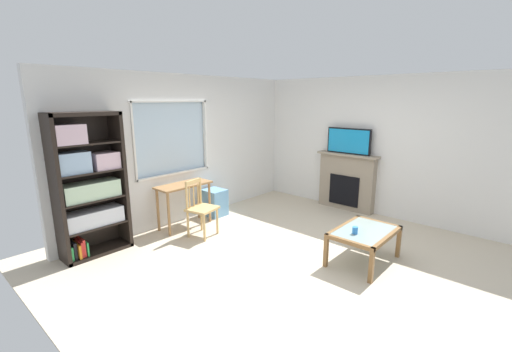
{
  "coord_description": "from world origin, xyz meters",
  "views": [
    {
      "loc": [
        -3.62,
        -2.45,
        2.14
      ],
      "look_at": [
        -0.17,
        0.63,
        1.07
      ],
      "focal_mm": 23.45,
      "sensor_mm": 36.0,
      "label": 1
    }
  ],
  "objects_px": {
    "desk_under_window": "(184,192)",
    "fireplace": "(347,181)",
    "coffee_table": "(364,235)",
    "bookshelf": "(88,185)",
    "wooden_chair": "(200,207)",
    "tv": "(349,141)",
    "plastic_drawer_unit": "(215,202)",
    "sippy_cup": "(355,230)"
  },
  "relations": [
    {
      "from": "tv",
      "to": "plastic_drawer_unit",
      "type": "bearing_deg",
      "value": 139.76
    },
    {
      "from": "bookshelf",
      "to": "sippy_cup",
      "type": "height_order",
      "value": "bookshelf"
    },
    {
      "from": "plastic_drawer_unit",
      "to": "desk_under_window",
      "type": "bearing_deg",
      "value": -175.99
    },
    {
      "from": "bookshelf",
      "to": "plastic_drawer_unit",
      "type": "bearing_deg",
      "value": -1.53
    },
    {
      "from": "bookshelf",
      "to": "wooden_chair",
      "type": "relative_size",
      "value": 2.19
    },
    {
      "from": "bookshelf",
      "to": "plastic_drawer_unit",
      "type": "height_order",
      "value": "bookshelf"
    },
    {
      "from": "bookshelf",
      "to": "plastic_drawer_unit",
      "type": "xyz_separation_m",
      "value": [
        2.2,
        -0.06,
        -0.75
      ]
    },
    {
      "from": "fireplace",
      "to": "coffee_table",
      "type": "height_order",
      "value": "fireplace"
    },
    {
      "from": "plastic_drawer_unit",
      "to": "fireplace",
      "type": "distance_m",
      "value": 2.6
    },
    {
      "from": "desk_under_window",
      "to": "plastic_drawer_unit",
      "type": "bearing_deg",
      "value": 4.01
    },
    {
      "from": "wooden_chair",
      "to": "tv",
      "type": "height_order",
      "value": "tv"
    },
    {
      "from": "desk_under_window",
      "to": "fireplace",
      "type": "distance_m",
      "value": 3.14
    },
    {
      "from": "wooden_chair",
      "to": "tv",
      "type": "xyz_separation_m",
      "value": [
        2.75,
        -1.1,
        0.89
      ]
    },
    {
      "from": "plastic_drawer_unit",
      "to": "coffee_table",
      "type": "relative_size",
      "value": 0.52
    },
    {
      "from": "bookshelf",
      "to": "desk_under_window",
      "type": "height_order",
      "value": "bookshelf"
    },
    {
      "from": "tv",
      "to": "sippy_cup",
      "type": "xyz_separation_m",
      "value": [
        -2.07,
        -1.19,
        -0.86
      ]
    },
    {
      "from": "bookshelf",
      "to": "coffee_table",
      "type": "xyz_separation_m",
      "value": [
        2.29,
        -2.95,
        -0.61
      ]
    },
    {
      "from": "bookshelf",
      "to": "tv",
      "type": "xyz_separation_m",
      "value": [
        4.16,
        -1.72,
        0.35
      ]
    },
    {
      "from": "desk_under_window",
      "to": "plastic_drawer_unit",
      "type": "xyz_separation_m",
      "value": [
        0.71,
        0.05,
        -0.36
      ]
    },
    {
      "from": "fireplace",
      "to": "sippy_cup",
      "type": "bearing_deg",
      "value": -150.43
    },
    {
      "from": "bookshelf",
      "to": "coffee_table",
      "type": "distance_m",
      "value": 3.78
    },
    {
      "from": "fireplace",
      "to": "wooden_chair",
      "type": "bearing_deg",
      "value": 158.39
    },
    {
      "from": "plastic_drawer_unit",
      "to": "coffee_table",
      "type": "xyz_separation_m",
      "value": [
        0.09,
        -2.89,
        0.14
      ]
    },
    {
      "from": "wooden_chair",
      "to": "plastic_drawer_unit",
      "type": "bearing_deg",
      "value": 35.76
    },
    {
      "from": "tv",
      "to": "coffee_table",
      "type": "relative_size",
      "value": 0.91
    },
    {
      "from": "desk_under_window",
      "to": "sippy_cup",
      "type": "distance_m",
      "value": 2.86
    },
    {
      "from": "plastic_drawer_unit",
      "to": "tv",
      "type": "relative_size",
      "value": 0.57
    },
    {
      "from": "desk_under_window",
      "to": "fireplace",
      "type": "xyz_separation_m",
      "value": [
        2.69,
        -1.61,
        -0.05
      ]
    },
    {
      "from": "fireplace",
      "to": "coffee_table",
      "type": "bearing_deg",
      "value": -146.99
    },
    {
      "from": "bookshelf",
      "to": "coffee_table",
      "type": "bearing_deg",
      "value": -52.17
    },
    {
      "from": "desk_under_window",
      "to": "fireplace",
      "type": "bearing_deg",
      "value": -30.88
    },
    {
      "from": "bookshelf",
      "to": "fireplace",
      "type": "height_order",
      "value": "bookshelf"
    },
    {
      "from": "plastic_drawer_unit",
      "to": "fireplace",
      "type": "height_order",
      "value": "fireplace"
    },
    {
      "from": "plastic_drawer_unit",
      "to": "tv",
      "type": "bearing_deg",
      "value": -40.24
    },
    {
      "from": "bookshelf",
      "to": "plastic_drawer_unit",
      "type": "relative_size",
      "value": 4.01
    },
    {
      "from": "wooden_chair",
      "to": "fireplace",
      "type": "xyz_separation_m",
      "value": [
        2.76,
        -1.1,
        0.09
      ]
    },
    {
      "from": "plastic_drawer_unit",
      "to": "sippy_cup",
      "type": "xyz_separation_m",
      "value": [
        -0.11,
        -2.85,
        0.25
      ]
    },
    {
      "from": "bookshelf",
      "to": "tv",
      "type": "height_order",
      "value": "bookshelf"
    },
    {
      "from": "wooden_chair",
      "to": "fireplace",
      "type": "relative_size",
      "value": 0.75
    },
    {
      "from": "sippy_cup",
      "to": "fireplace",
      "type": "bearing_deg",
      "value": 29.57
    },
    {
      "from": "wooden_chair",
      "to": "fireplace",
      "type": "height_order",
      "value": "fireplace"
    },
    {
      "from": "bookshelf",
      "to": "fireplace",
      "type": "xyz_separation_m",
      "value": [
        4.18,
        -1.72,
        -0.44
      ]
    }
  ]
}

